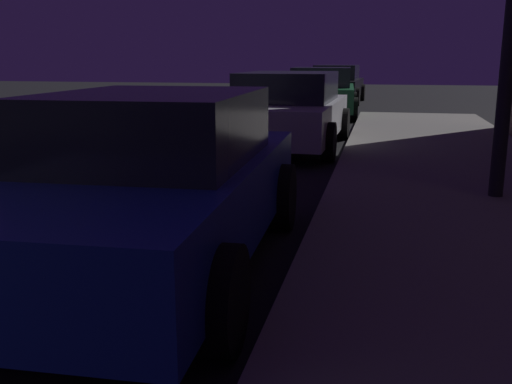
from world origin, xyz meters
name	(u,v)px	position (x,y,z in m)	size (l,w,h in m)	color
car_blue	(154,183)	(2.85, 4.90, 0.70)	(2.08, 4.23, 1.43)	navy
car_silver	(288,110)	(2.85, 11.67, 0.72)	(2.19, 4.56, 1.43)	#B7B7BF
car_green	(321,93)	(2.85, 17.81, 0.70)	(2.28, 4.32, 1.43)	#19592D
car_black	(337,84)	(2.85, 23.47, 0.71)	(2.10, 4.52, 1.43)	black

